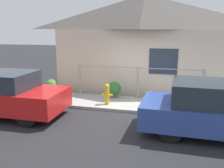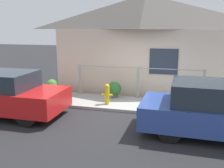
{
  "view_description": "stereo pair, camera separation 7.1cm",
  "coord_description": "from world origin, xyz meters",
  "px_view_note": "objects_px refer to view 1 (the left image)",
  "views": [
    {
      "loc": [
        1.36,
        -7.82,
        2.79
      ],
      "look_at": [
        -0.7,
        0.3,
        0.9
      ],
      "focal_mm": 40.0,
      "sensor_mm": 36.0,
      "label": 1
    },
    {
      "loc": [
        1.43,
        -7.81,
        2.79
      ],
      "look_at": [
        -0.7,
        0.3,
        0.9
      ],
      "focal_mm": 40.0,
      "sensor_mm": 36.0,
      "label": 2
    }
  ],
  "objects_px": {
    "fire_hydrant": "(107,94)",
    "potted_plant_by_fence": "(52,86)",
    "car_right": "(223,110)",
    "potted_plant_near_hydrant": "(114,89)",
    "car_left": "(4,94)"
  },
  "relations": [
    {
      "from": "fire_hydrant",
      "to": "car_left",
      "type": "bearing_deg",
      "value": -151.19
    },
    {
      "from": "car_left",
      "to": "fire_hydrant",
      "type": "relative_size",
      "value": 5.27
    },
    {
      "from": "car_right",
      "to": "potted_plant_near_hydrant",
      "type": "xyz_separation_m",
      "value": [
        -3.54,
        2.53,
        -0.26
      ]
    },
    {
      "from": "fire_hydrant",
      "to": "potted_plant_by_fence",
      "type": "height_order",
      "value": "fire_hydrant"
    },
    {
      "from": "fire_hydrant",
      "to": "potted_plant_by_fence",
      "type": "xyz_separation_m",
      "value": [
        -2.6,
        0.82,
        -0.05
      ]
    },
    {
      "from": "fire_hydrant",
      "to": "potted_plant_near_hydrant",
      "type": "relative_size",
      "value": 1.17
    },
    {
      "from": "car_left",
      "to": "potted_plant_near_hydrant",
      "type": "xyz_separation_m",
      "value": [
        3.03,
        2.54,
        -0.26
      ]
    },
    {
      "from": "potted_plant_by_fence",
      "to": "fire_hydrant",
      "type": "bearing_deg",
      "value": -17.5
    },
    {
      "from": "car_right",
      "to": "car_left",
      "type": "bearing_deg",
      "value": -178.61
    },
    {
      "from": "car_left",
      "to": "car_right",
      "type": "xyz_separation_m",
      "value": [
        6.57,
        0.0,
        -0.01
      ]
    },
    {
      "from": "potted_plant_near_hydrant",
      "to": "potted_plant_by_fence",
      "type": "height_order",
      "value": "potted_plant_near_hydrant"
    },
    {
      "from": "car_left",
      "to": "car_right",
      "type": "height_order",
      "value": "car_right"
    },
    {
      "from": "car_left",
      "to": "potted_plant_by_fence",
      "type": "bearing_deg",
      "value": 80.52
    },
    {
      "from": "car_left",
      "to": "potted_plant_near_hydrant",
      "type": "distance_m",
      "value": 3.96
    },
    {
      "from": "car_left",
      "to": "potted_plant_by_fence",
      "type": "distance_m",
      "value": 2.51
    }
  ]
}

